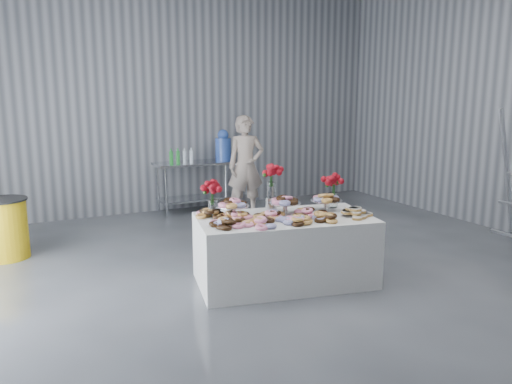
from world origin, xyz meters
TOP-DOWN VIEW (x-y plane):
  - ground at (0.00, 0.00)m, footprint 9.00×9.00m
  - room_walls at (-0.27, 0.07)m, footprint 8.04×9.04m
  - display_table at (-0.07, 0.42)m, footprint 2.06×1.36m
  - prep_table at (0.24, 4.10)m, footprint 1.50×0.60m
  - donut_mounds at (-0.07, 0.37)m, footprint 1.93×1.14m
  - cake_stand_left at (-0.58, 0.67)m, footprint 0.36×0.36m
  - cake_stand_mid at (0.01, 0.56)m, footprint 0.36×0.36m
  - cake_stand_right at (0.50, 0.46)m, footprint 0.36×0.36m
  - danish_pile at (0.64, 0.12)m, footprint 0.48×0.48m
  - bouquet_left at (-0.76, 0.81)m, footprint 0.26×0.26m
  - bouquet_right at (0.68, 0.57)m, footprint 0.26×0.26m
  - bouquet_center at (-0.05, 0.77)m, footprint 0.26×0.26m
  - water_jug at (0.74, 4.10)m, footprint 0.28×0.28m
  - drink_bottles at (-0.08, 4.00)m, footprint 0.54×0.08m
  - person at (0.87, 3.42)m, footprint 0.69×0.51m
  - trash_barrel at (-2.86, 2.73)m, footprint 0.61×0.61m

SIDE VIEW (x-z plane):
  - ground at x=0.00m, z-range 0.00..0.00m
  - display_table at x=-0.07m, z-range 0.00..0.75m
  - trash_barrel at x=-2.86m, z-range 0.00..0.78m
  - prep_table at x=0.24m, z-range 0.17..1.07m
  - donut_mounds at x=-0.07m, z-range 0.75..0.84m
  - danish_pile at x=0.64m, z-range 0.75..0.86m
  - person at x=0.87m, z-range 0.00..1.73m
  - cake_stand_left at x=-0.58m, z-range 0.80..0.98m
  - cake_stand_mid at x=0.01m, z-range 0.80..0.98m
  - cake_stand_right at x=0.50m, z-range 0.80..0.98m
  - drink_bottles at x=-0.08m, z-range 0.90..1.17m
  - bouquet_left at x=-0.76m, z-range 0.84..1.26m
  - bouquet_right at x=0.68m, z-range 0.84..1.26m
  - bouquet_center at x=-0.05m, z-range 0.84..1.41m
  - water_jug at x=0.74m, z-range 0.87..1.43m
  - room_walls at x=-0.27m, z-range 0.63..4.65m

